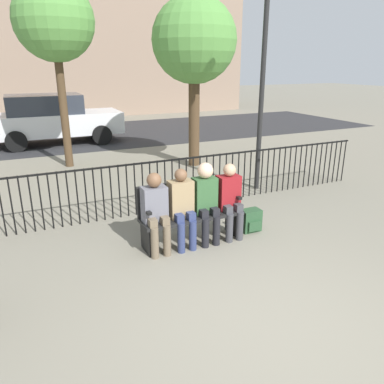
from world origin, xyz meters
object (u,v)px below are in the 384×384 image
Objects in this scene: lamp_post at (264,61)px; seated_person_1 at (182,205)px; park_bench at (190,210)px; backpack at (251,221)px; seated_person_2 at (206,198)px; parked_car_0 at (53,118)px; tree_1 at (54,22)px; tree_0 at (194,42)px; seated_person_3 at (230,197)px; seated_person_0 at (156,209)px.

seated_person_1 is at bearing -144.41° from lamp_post.
park_bench is 4.30× the size of backpack.
lamp_post is (2.16, 1.82, 1.92)m from seated_person_2.
seated_person_1 is 8.80m from parked_car_0.
tree_1 is at bearing 98.94° from seated_person_1.
parked_car_0 is at bearing 103.32° from backpack.
park_bench is 0.37× the size of parked_car_0.
seated_person_2 is 5.15m from tree_0.
seated_person_1 is 0.39m from seated_person_2.
tree_1 is (-1.65, 5.47, 2.84)m from seated_person_3.
park_bench is 8.70m from parked_car_0.
park_bench reaches higher than backpack.
park_bench is 1.08m from backpack.
tree_0 reaches higher than lamp_post.
lamp_post is 0.95× the size of parked_car_0.
seated_person_0 is at bearing -85.14° from tree_1.
lamp_post is at bearing -81.30° from tree_0.
park_bench is 0.38× the size of lamp_post.
lamp_post is at bearing -63.87° from parked_car_0.
tree_0 is at bearing 98.70° from lamp_post.
tree_0 is at bearing 62.65° from seated_person_1.
seated_person_0 reaches higher than backpack.
seated_person_2 is (0.20, -0.13, 0.20)m from park_bench.
tree_1 is 1.06× the size of parked_car_0.
tree_0 reaches higher than seated_person_3.
seated_person_2 is 8.85m from parked_car_0.
tree_1 is at bearing 133.06° from lamp_post.
park_bench is 1.26× the size of seated_person_2.
seated_person_0 reaches higher than park_bench.
lamp_post is at bearing 40.07° from seated_person_2.
seated_person_3 is (0.60, -0.13, 0.16)m from park_bench.
tree_0 reaches higher than seated_person_1.
tree_1 is 4.22m from parked_car_0.
seated_person_1 is 1.01× the size of seated_person_3.
tree_0 is (0.97, 4.18, 2.89)m from backpack.
tree_0 reaches higher than parked_car_0.
tree_0 is (1.80, 4.21, 2.37)m from seated_person_2.
parked_car_0 reaches higher than seated_person_0.
seated_person_1 is 0.79m from seated_person_3.
tree_1 is (-0.46, 5.46, 2.83)m from seated_person_0.
tree_0 is at bearing 58.57° from seated_person_0.
park_bench is 0.34× the size of tree_1.
lamp_post reaches higher than seated_person_3.
park_bench is at bearing -144.39° from lamp_post.
lamp_post is (0.37, -2.39, -0.45)m from tree_0.
tree_0 is 3.31m from tree_1.
tree_1 reaches higher than seated_person_0.
seated_person_1 reaches higher than park_bench.
seated_person_2 is at bearing 179.50° from seated_person_3.
seated_person_1 is 6.21m from tree_1.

